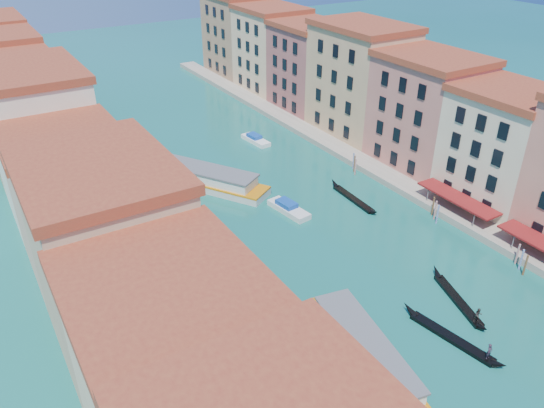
% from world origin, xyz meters
% --- Properties ---
extents(left_bank_palazzos, '(12.80, 128.40, 21.00)m').
position_xyz_m(left_bank_palazzos, '(-26.00, 64.68, 9.71)').
color(left_bank_palazzos, beige).
rests_on(left_bank_palazzos, ground).
extents(right_bank_palazzos, '(12.80, 128.40, 21.00)m').
position_xyz_m(right_bank_palazzos, '(30.00, 65.00, 9.75)').
color(right_bank_palazzos, '#A7563C').
rests_on(right_bank_palazzos, ground).
extents(quay, '(4.00, 140.00, 1.00)m').
position_xyz_m(quay, '(22.00, 65.00, 0.50)').
color(quay, gray).
rests_on(quay, ground).
extents(mooring_poles_right, '(1.44, 54.24, 3.20)m').
position_xyz_m(mooring_poles_right, '(19.10, 28.80, 1.30)').
color(mooring_poles_right, brown).
rests_on(mooring_poles_right, ground).
extents(vaporetto_near, '(7.48, 18.85, 2.74)m').
position_xyz_m(vaporetto_near, '(-6.88, 24.22, 1.23)').
color(vaporetto_near, silver).
rests_on(vaporetto_near, ground).
extents(vaporetto_far, '(14.97, 20.27, 3.10)m').
position_xyz_m(vaporetto_far, '(-4.32, 66.11, 1.40)').
color(vaporetto_far, silver).
rests_on(vaporetto_far, ground).
extents(gondola_fore, '(3.06, 12.38, 2.48)m').
position_xyz_m(gondola_fore, '(2.64, 21.81, 0.42)').
color(gondola_fore, black).
rests_on(gondola_fore, ground).
extents(gondola_right, '(4.47, 11.46, 2.35)m').
position_xyz_m(gondola_right, '(7.78, 25.39, 0.45)').
color(gondola_right, black).
rests_on(gondola_right, ground).
extents(gondola_far, '(1.54, 12.04, 1.70)m').
position_xyz_m(gondola_far, '(12.76, 50.52, 0.35)').
color(gondola_far, black).
rests_on(gondola_far, ground).
extents(motorboat_mid, '(3.27, 7.54, 1.51)m').
position_xyz_m(motorboat_mid, '(2.50, 52.55, 0.59)').
color(motorboat_mid, silver).
rests_on(motorboat_mid, ground).
extents(motorboat_far, '(2.81, 6.98, 1.41)m').
position_xyz_m(motorboat_far, '(11.34, 77.72, 0.55)').
color(motorboat_far, white).
rests_on(motorboat_far, ground).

